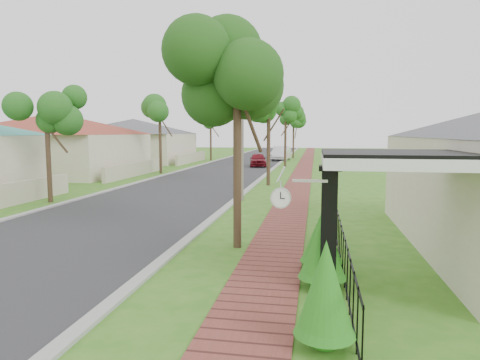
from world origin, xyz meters
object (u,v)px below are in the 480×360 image
Objects in this scene: parked_car_red at (258,160)px; near_tree at (237,78)px; utility_pole at (241,121)px; parked_car_white at (281,153)px; station_clock at (283,196)px; porch_post at (328,237)px.

parked_car_red is 28.38m from near_tree.
parked_car_white is at bearing 90.98° from utility_pole.
station_clock is (4.70, -31.31, 1.32)m from parked_car_red.
parked_car_red is 31.69m from station_clock.
utility_pole is (-3.65, 11.00, 2.54)m from porch_post.
station_clock is at bearing -154.92° from porch_post.
utility_pole is (0.50, -29.19, 2.87)m from parked_car_white.
parked_car_white is 0.84× the size of near_tree.
station_clock is (-0.85, -0.40, 0.83)m from porch_post.
utility_pole is at bearing 108.36° from porch_post.
parked_car_white is at bearing 72.73° from parked_car_red.
utility_pole reaches higher than station_clock.
station_clock is at bearing -90.16° from parked_car_red.
utility_pole is at bearing 103.78° from station_clock.
parked_car_red is 20.23m from utility_pole.
utility_pole is (1.90, -19.91, 3.03)m from parked_car_red.
near_tree reaches higher than parked_car_white.
parked_car_red is at bearing 100.18° from porch_post.
near_tree is at bearing 113.81° from station_clock.
porch_post is 0.44× the size of near_tree.
parked_car_red is 0.76× the size of parked_car_white.
parked_car_red is at bearing 98.53° from station_clock.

